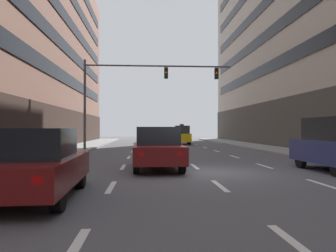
% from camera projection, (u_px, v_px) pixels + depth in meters
% --- Properties ---
extents(ground_plane, '(120.00, 120.00, 0.00)m').
position_uv_depth(ground_plane, '(202.00, 172.00, 12.72)').
color(ground_plane, '#515156').
extents(lane_stripe_l1_s2, '(0.16, 2.00, 0.01)m').
position_uv_depth(lane_stripe_l1_s2, '(73.00, 251.00, 4.53)').
color(lane_stripe_l1_s2, silver).
rests_on(lane_stripe_l1_s2, ground).
extents(lane_stripe_l1_s3, '(0.16, 2.00, 0.01)m').
position_uv_depth(lane_stripe_l1_s3, '(111.00, 187.00, 9.52)').
color(lane_stripe_l1_s3, silver).
rests_on(lane_stripe_l1_s3, ground).
extents(lane_stripe_l1_s4, '(0.16, 2.00, 0.01)m').
position_uv_depth(lane_stripe_l1_s4, '(123.00, 167.00, 14.50)').
color(lane_stripe_l1_s4, silver).
rests_on(lane_stripe_l1_s4, ground).
extents(lane_stripe_l1_s5, '(0.16, 2.00, 0.01)m').
position_uv_depth(lane_stripe_l1_s5, '(129.00, 157.00, 19.49)').
color(lane_stripe_l1_s5, silver).
rests_on(lane_stripe_l1_s5, ground).
extents(lane_stripe_l1_s6, '(0.16, 2.00, 0.01)m').
position_uv_depth(lane_stripe_l1_s6, '(132.00, 151.00, 24.48)').
color(lane_stripe_l1_s6, silver).
rests_on(lane_stripe_l1_s6, ground).
extents(lane_stripe_l1_s7, '(0.16, 2.00, 0.01)m').
position_uv_depth(lane_stripe_l1_s7, '(135.00, 148.00, 29.47)').
color(lane_stripe_l1_s7, silver).
rests_on(lane_stripe_l1_s7, ground).
extents(lane_stripe_l1_s8, '(0.16, 2.00, 0.01)m').
position_uv_depth(lane_stripe_l1_s8, '(136.00, 145.00, 34.46)').
color(lane_stripe_l1_s8, silver).
rests_on(lane_stripe_l1_s8, ground).
extents(lane_stripe_l1_s9, '(0.16, 2.00, 0.01)m').
position_uv_depth(lane_stripe_l1_s9, '(137.00, 143.00, 39.45)').
color(lane_stripe_l1_s9, silver).
rests_on(lane_stripe_l1_s9, ground).
extents(lane_stripe_l1_s10, '(0.16, 2.00, 0.01)m').
position_uv_depth(lane_stripe_l1_s10, '(138.00, 141.00, 44.44)').
color(lane_stripe_l1_s10, silver).
rests_on(lane_stripe_l1_s10, ground).
extents(lane_stripe_l2_s2, '(0.16, 2.00, 0.01)m').
position_uv_depth(lane_stripe_l2_s2, '(298.00, 245.00, 4.74)').
color(lane_stripe_l2_s2, silver).
rests_on(lane_stripe_l2_s2, ground).
extents(lane_stripe_l2_s3, '(0.16, 2.00, 0.01)m').
position_uv_depth(lane_stripe_l2_s3, '(220.00, 186.00, 9.73)').
color(lane_stripe_l2_s3, silver).
rests_on(lane_stripe_l2_s3, ground).
extents(lane_stripe_l2_s4, '(0.16, 2.00, 0.01)m').
position_uv_depth(lane_stripe_l2_s4, '(195.00, 166.00, 14.71)').
color(lane_stripe_l2_s4, silver).
rests_on(lane_stripe_l2_s4, ground).
extents(lane_stripe_l2_s5, '(0.16, 2.00, 0.01)m').
position_uv_depth(lane_stripe_l2_s5, '(182.00, 157.00, 19.70)').
color(lane_stripe_l2_s5, silver).
rests_on(lane_stripe_l2_s5, ground).
extents(lane_stripe_l2_s6, '(0.16, 2.00, 0.01)m').
position_uv_depth(lane_stripe_l2_s6, '(175.00, 151.00, 24.69)').
color(lane_stripe_l2_s6, silver).
rests_on(lane_stripe_l2_s6, ground).
extents(lane_stripe_l2_s7, '(0.16, 2.00, 0.01)m').
position_uv_depth(lane_stripe_l2_s7, '(170.00, 147.00, 29.68)').
color(lane_stripe_l2_s7, silver).
rests_on(lane_stripe_l2_s7, ground).
extents(lane_stripe_l2_s8, '(0.16, 2.00, 0.01)m').
position_uv_depth(lane_stripe_l2_s8, '(166.00, 145.00, 34.67)').
color(lane_stripe_l2_s8, silver).
rests_on(lane_stripe_l2_s8, ground).
extents(lane_stripe_l2_s9, '(0.16, 2.00, 0.01)m').
position_uv_depth(lane_stripe_l2_s9, '(164.00, 143.00, 39.66)').
color(lane_stripe_l2_s9, silver).
rests_on(lane_stripe_l2_s9, ground).
extents(lane_stripe_l2_s10, '(0.16, 2.00, 0.01)m').
position_uv_depth(lane_stripe_l2_s10, '(162.00, 141.00, 44.65)').
color(lane_stripe_l2_s10, silver).
rests_on(lane_stripe_l2_s10, ground).
extents(lane_stripe_l3_s3, '(0.16, 2.00, 0.01)m').
position_uv_depth(lane_stripe_l3_s3, '(324.00, 184.00, 9.94)').
color(lane_stripe_l3_s3, silver).
rests_on(lane_stripe_l3_s3, ground).
extents(lane_stripe_l3_s4, '(0.16, 2.00, 0.01)m').
position_uv_depth(lane_stripe_l3_s4, '(264.00, 166.00, 14.92)').
color(lane_stripe_l3_s4, silver).
rests_on(lane_stripe_l3_s4, ground).
extents(lane_stripe_l3_s5, '(0.16, 2.00, 0.01)m').
position_uv_depth(lane_stripe_l3_s5, '(234.00, 157.00, 19.91)').
color(lane_stripe_l3_s5, silver).
rests_on(lane_stripe_l3_s5, ground).
extents(lane_stripe_l3_s6, '(0.16, 2.00, 0.01)m').
position_uv_depth(lane_stripe_l3_s6, '(217.00, 151.00, 24.90)').
color(lane_stripe_l3_s6, silver).
rests_on(lane_stripe_l3_s6, ground).
extents(lane_stripe_l3_s7, '(0.16, 2.00, 0.01)m').
position_uv_depth(lane_stripe_l3_s7, '(205.00, 147.00, 29.89)').
color(lane_stripe_l3_s7, silver).
rests_on(lane_stripe_l3_s7, ground).
extents(lane_stripe_l3_s8, '(0.16, 2.00, 0.01)m').
position_uv_depth(lane_stripe_l3_s8, '(196.00, 145.00, 34.88)').
color(lane_stripe_l3_s8, silver).
rests_on(lane_stripe_l3_s8, ground).
extents(lane_stripe_l3_s9, '(0.16, 2.00, 0.01)m').
position_uv_depth(lane_stripe_l3_s9, '(190.00, 143.00, 39.87)').
color(lane_stripe_l3_s9, silver).
rests_on(lane_stripe_l3_s9, ground).
extents(lane_stripe_l3_s10, '(0.16, 2.00, 0.01)m').
position_uv_depth(lane_stripe_l3_s10, '(185.00, 141.00, 44.86)').
color(lane_stripe_l3_s10, silver).
rests_on(lane_stripe_l3_s10, ground).
extents(car_driving_0, '(2.03, 4.68, 1.74)m').
position_uv_depth(car_driving_0, '(157.00, 148.00, 13.72)').
color(car_driving_0, black).
rests_on(car_driving_0, ground).
extents(car_driving_1, '(2.01, 4.52, 1.68)m').
position_uv_depth(car_driving_1, '(36.00, 164.00, 7.87)').
color(car_driving_1, black).
rests_on(car_driving_1, ground).
extents(taxi_driving_2, '(1.91, 4.21, 2.18)m').
position_uv_depth(taxi_driving_2, '(182.00, 135.00, 35.69)').
color(taxi_driving_2, black).
rests_on(taxi_driving_2, ground).
extents(car_driving_3, '(1.83, 4.33, 1.62)m').
position_uv_depth(car_driving_3, '(151.00, 136.00, 40.77)').
color(car_driving_3, black).
rests_on(car_driving_3, ground).
extents(traffic_signal_0, '(11.12, 0.35, 6.68)m').
position_uv_depth(traffic_signal_0, '(137.00, 84.00, 25.06)').
color(traffic_signal_0, '#4C4C51').
rests_on(traffic_signal_0, sidewalk_left).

